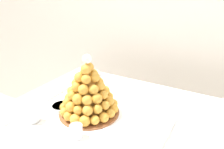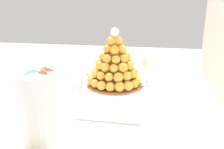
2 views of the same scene
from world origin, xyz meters
name	(u,v)px [view 2 (image 2 of 2)]	position (x,y,z in m)	size (l,w,h in m)	color
buffet_table	(102,129)	(0.00, 0.00, 0.69)	(1.29, 0.97, 0.80)	brown
serving_tray	(99,88)	(-0.17, -0.05, 0.81)	(0.63, 0.44, 0.02)	white
croquembouche	(115,64)	(-0.22, 0.01, 0.92)	(0.28, 0.28, 0.28)	brown
dessert_cup_left	(90,69)	(-0.39, -0.16, 0.84)	(0.06, 0.06, 0.06)	silver
dessert_cup_mid_left	(78,82)	(-0.16, -0.15, 0.84)	(0.05, 0.05, 0.05)	silver
dessert_cup_centre	(59,100)	(0.06, -0.16, 0.84)	(0.06, 0.06, 0.06)	silver
creme_brulee_ramekin	(111,75)	(-0.35, -0.03, 0.82)	(0.10, 0.10, 0.03)	white
macaron_goblet	(46,108)	(0.36, -0.05, 0.95)	(0.14, 0.14, 0.26)	white
wine_glass	(149,63)	(-0.30, 0.18, 0.91)	(0.07, 0.07, 0.15)	silver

